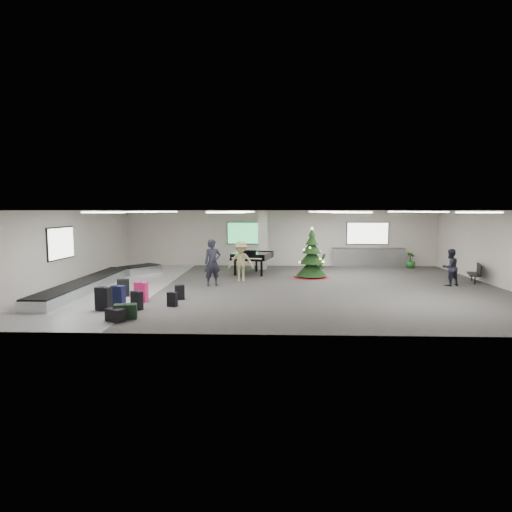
{
  "coord_description": "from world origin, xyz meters",
  "views": [
    {
      "loc": [
        -0.55,
        -17.77,
        3.19
      ],
      "look_at": [
        -1.2,
        1.0,
        1.2
      ],
      "focal_mm": 30.0,
      "sensor_mm": 36.0,
      "label": 1
    }
  ],
  "objects_px": {
    "pink_suitcase": "(141,292)",
    "bench": "(476,272)",
    "baggage_carousel": "(99,281)",
    "traveler_b": "(241,261)",
    "traveler_a": "(213,263)",
    "potted_plant_right": "(411,260)",
    "service_counter": "(368,257)",
    "traveler_bench": "(450,267)",
    "christmas_tree": "(312,260)",
    "potted_plant_left": "(322,261)",
    "grand_piano": "(252,256)"
  },
  "relations": [
    {
      "from": "service_counter",
      "to": "traveler_bench",
      "type": "xyz_separation_m",
      "value": [
        2.08,
        -6.12,
        0.24
      ]
    },
    {
      "from": "pink_suitcase",
      "to": "traveler_b",
      "type": "height_order",
      "value": "traveler_b"
    },
    {
      "from": "traveler_bench",
      "to": "grand_piano",
      "type": "bearing_deg",
      "value": -40.48
    },
    {
      "from": "bench",
      "to": "potted_plant_left",
      "type": "xyz_separation_m",
      "value": [
        -6.32,
        4.37,
        -0.05
      ]
    },
    {
      "from": "service_counter",
      "to": "pink_suitcase",
      "type": "height_order",
      "value": "service_counter"
    },
    {
      "from": "potted_plant_left",
      "to": "grand_piano",
      "type": "bearing_deg",
      "value": -151.15
    },
    {
      "from": "traveler_b",
      "to": "baggage_carousel",
      "type": "bearing_deg",
      "value": -167.94
    },
    {
      "from": "traveler_b",
      "to": "service_counter",
      "type": "bearing_deg",
      "value": 35.25
    },
    {
      "from": "traveler_b",
      "to": "potted_plant_left",
      "type": "height_order",
      "value": "traveler_b"
    },
    {
      "from": "bench",
      "to": "traveler_b",
      "type": "relative_size",
      "value": 0.78
    },
    {
      "from": "christmas_tree",
      "to": "traveler_a",
      "type": "xyz_separation_m",
      "value": [
        -4.43,
        -2.41,
        0.15
      ]
    },
    {
      "from": "traveler_a",
      "to": "potted_plant_right",
      "type": "height_order",
      "value": "traveler_a"
    },
    {
      "from": "baggage_carousel",
      "to": "christmas_tree",
      "type": "height_order",
      "value": "christmas_tree"
    },
    {
      "from": "service_counter",
      "to": "bench",
      "type": "distance_m",
      "value": 6.35
    },
    {
      "from": "christmas_tree",
      "to": "traveler_bench",
      "type": "height_order",
      "value": "christmas_tree"
    },
    {
      "from": "pink_suitcase",
      "to": "potted_plant_left",
      "type": "xyz_separation_m",
      "value": [
        7.39,
        8.88,
        0.08
      ]
    },
    {
      "from": "baggage_carousel",
      "to": "christmas_tree",
      "type": "distance_m",
      "value": 9.65
    },
    {
      "from": "traveler_a",
      "to": "traveler_bench",
      "type": "relative_size",
      "value": 1.26
    },
    {
      "from": "traveler_b",
      "to": "bench",
      "type": "bearing_deg",
      "value": -1.97
    },
    {
      "from": "christmas_tree",
      "to": "traveler_bench",
      "type": "relative_size",
      "value": 1.56
    },
    {
      "from": "traveler_b",
      "to": "traveler_bench",
      "type": "bearing_deg",
      "value": -7.56
    },
    {
      "from": "grand_piano",
      "to": "traveler_a",
      "type": "xyz_separation_m",
      "value": [
        -1.52,
        -3.5,
        0.08
      ]
    },
    {
      "from": "pink_suitcase",
      "to": "bench",
      "type": "bearing_deg",
      "value": 30.84
    },
    {
      "from": "traveler_bench",
      "to": "pink_suitcase",
      "type": "bearing_deg",
      "value": -3.65
    },
    {
      "from": "bench",
      "to": "traveler_bench",
      "type": "bearing_deg",
      "value": -131.1
    },
    {
      "from": "traveler_a",
      "to": "pink_suitcase",
      "type": "bearing_deg",
      "value": -145.45
    },
    {
      "from": "grand_piano",
      "to": "traveler_bench",
      "type": "distance_m",
      "value": 9.15
    },
    {
      "from": "service_counter",
      "to": "traveler_bench",
      "type": "distance_m",
      "value": 6.47
    },
    {
      "from": "service_counter",
      "to": "baggage_carousel",
      "type": "bearing_deg",
      "value": -152.33
    },
    {
      "from": "baggage_carousel",
      "to": "pink_suitcase",
      "type": "height_order",
      "value": "pink_suitcase"
    },
    {
      "from": "traveler_b",
      "to": "potted_plant_right",
      "type": "relative_size",
      "value": 2.06
    },
    {
      "from": "baggage_carousel",
      "to": "grand_piano",
      "type": "bearing_deg",
      "value": 30.85
    },
    {
      "from": "service_counter",
      "to": "grand_piano",
      "type": "xyz_separation_m",
      "value": [
        -6.5,
        -2.95,
        0.36
      ]
    },
    {
      "from": "service_counter",
      "to": "traveler_b",
      "type": "relative_size",
      "value": 2.22
    },
    {
      "from": "baggage_carousel",
      "to": "service_counter",
      "type": "height_order",
      "value": "service_counter"
    },
    {
      "from": "bench",
      "to": "traveler_bench",
      "type": "distance_m",
      "value": 1.77
    },
    {
      "from": "bench",
      "to": "traveler_b",
      "type": "bearing_deg",
      "value": -161.32
    },
    {
      "from": "bench",
      "to": "traveler_a",
      "type": "relative_size",
      "value": 0.72
    },
    {
      "from": "bench",
      "to": "traveler_bench",
      "type": "height_order",
      "value": "traveler_bench"
    },
    {
      "from": "service_counter",
      "to": "grand_piano",
      "type": "height_order",
      "value": "grand_piano"
    },
    {
      "from": "traveler_bench",
      "to": "baggage_carousel",
      "type": "bearing_deg",
      "value": -17.84
    },
    {
      "from": "bench",
      "to": "potted_plant_right",
      "type": "xyz_separation_m",
      "value": [
        -1.31,
        4.83,
        -0.04
      ]
    },
    {
      "from": "potted_plant_left",
      "to": "service_counter",
      "type": "bearing_deg",
      "value": 17.64
    },
    {
      "from": "christmas_tree",
      "to": "traveler_b",
      "type": "bearing_deg",
      "value": -159.91
    },
    {
      "from": "service_counter",
      "to": "bench",
      "type": "height_order",
      "value": "service_counter"
    },
    {
      "from": "traveler_a",
      "to": "potted_plant_right",
      "type": "xyz_separation_m",
      "value": [
        10.31,
        6.04,
        -0.55
      ]
    },
    {
      "from": "christmas_tree",
      "to": "potted_plant_right",
      "type": "height_order",
      "value": "christmas_tree"
    },
    {
      "from": "traveler_a",
      "to": "potted_plant_left",
      "type": "bearing_deg",
      "value": 23.4
    },
    {
      "from": "traveler_b",
      "to": "potted_plant_right",
      "type": "bearing_deg",
      "value": 25.78
    },
    {
      "from": "baggage_carousel",
      "to": "traveler_b",
      "type": "height_order",
      "value": "traveler_b"
    }
  ]
}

